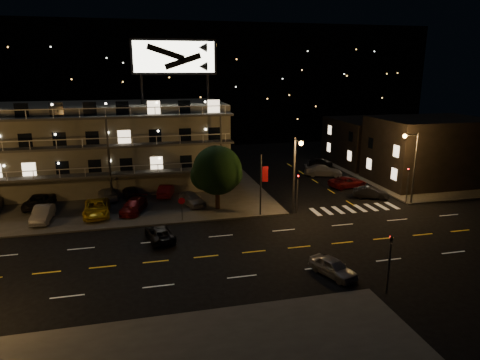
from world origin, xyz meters
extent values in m
plane|color=black|center=(0.00, 0.00, 0.00)|extent=(140.00, 140.00, 0.00)
cube|color=#3C3C3A|center=(-14.00, 20.00, 0.07)|extent=(44.00, 24.00, 0.15)
cube|color=#3C3C3A|center=(30.00, 20.00, 0.07)|extent=(16.00, 24.00, 0.15)
cube|color=gray|center=(-10.00, 24.00, 5.00)|extent=(28.00, 12.00, 10.00)
cube|color=gray|center=(-10.00, 24.00, 10.25)|extent=(28.00, 12.00, 0.50)
cube|color=#3C3C3A|center=(-10.00, 17.10, 3.15)|extent=(28.00, 1.80, 0.25)
cube|color=#3C3C3A|center=(-10.00, 17.10, 6.35)|extent=(28.00, 1.80, 0.25)
cube|color=#3C3C3A|center=(-10.00, 17.10, 9.55)|extent=(28.00, 1.80, 0.25)
cylinder|color=black|center=(-6.00, 22.00, 12.25)|extent=(0.36, 0.36, 3.50)
cylinder|color=black|center=(2.00, 22.00, 12.25)|extent=(0.36, 0.36, 3.50)
cube|color=black|center=(-2.00, 22.00, 16.00)|extent=(10.20, 0.50, 4.20)
cube|color=#EFEBCB|center=(-2.00, 21.70, 16.00)|extent=(9.60, 0.06, 3.60)
cube|color=black|center=(30.00, 16.00, 4.25)|extent=(14.00, 10.00, 8.50)
cube|color=black|center=(30.00, 28.00, 3.50)|extent=(14.00, 12.00, 7.00)
cube|color=black|center=(0.00, 70.00, 12.00)|extent=(120.00, 20.00, 24.00)
cylinder|color=#2D2D30|center=(8.50, 8.30, 4.00)|extent=(0.20, 0.20, 8.00)
cylinder|color=#2D2D30|center=(8.50, 7.50, 7.80)|extent=(0.12, 1.80, 0.12)
sphere|color=orange|center=(8.50, 6.70, 7.70)|extent=(0.44, 0.44, 0.44)
cylinder|color=#2D2D30|center=(22.50, 8.30, 4.00)|extent=(0.20, 0.20, 8.00)
cylinder|color=#2D2D30|center=(21.70, 8.30, 7.80)|extent=(1.80, 0.12, 0.12)
sphere|color=orange|center=(20.90, 8.30, 7.70)|extent=(0.44, 0.44, 0.44)
cylinder|color=#2D2D30|center=(9.00, 8.50, 1.80)|extent=(0.14, 0.14, 3.60)
imported|color=black|center=(9.00, 8.50, 4.10)|extent=(0.20, 0.16, 1.00)
sphere|color=#FF0C0C|center=(9.00, 8.38, 4.00)|extent=(0.14, 0.14, 0.14)
cylinder|color=#2D2D30|center=(9.00, -8.50, 1.80)|extent=(0.14, 0.14, 3.60)
imported|color=black|center=(9.00, -8.50, 4.10)|extent=(0.20, 0.16, 1.00)
sphere|color=#FF0C0C|center=(9.00, -8.38, 4.00)|extent=(0.14, 0.14, 0.14)
cylinder|color=#2D2D30|center=(22.00, 8.50, 1.80)|extent=(0.14, 0.14, 3.60)
imported|color=black|center=(22.00, 8.50, 4.10)|extent=(0.16, 0.20, 1.00)
sphere|color=#FF0C0C|center=(21.88, 8.50, 4.00)|extent=(0.14, 0.14, 0.14)
cylinder|color=#2D2D30|center=(5.00, 8.40, 3.20)|extent=(0.16, 0.16, 6.40)
cube|color=#A00B18|center=(5.45, 8.40, 4.40)|extent=(0.60, 0.04, 1.60)
cylinder|color=#2D2D30|center=(-3.00, 8.60, 1.10)|extent=(0.08, 0.08, 2.20)
cylinder|color=#A00B18|center=(-3.00, 8.55, 2.15)|extent=(0.91, 0.04, 0.91)
cylinder|color=black|center=(1.09, 11.35, 1.35)|extent=(0.50, 0.50, 2.40)
sphere|color=black|center=(1.09, 11.35, 4.36)|extent=(5.21, 5.21, 5.21)
sphere|color=black|center=(-0.12, 11.75, 3.76)|extent=(3.21, 3.21, 3.21)
sphere|color=black|center=(2.19, 10.94, 3.96)|extent=(3.00, 3.00, 3.00)
imported|color=#949398|center=(-16.34, 11.55, 0.89)|extent=(1.73, 4.54, 1.48)
imported|color=gold|center=(-11.31, 12.09, 0.90)|extent=(2.66, 5.46, 1.49)
imported|color=#600D0F|center=(-7.63, 12.27, 0.84)|extent=(3.32, 5.09, 1.37)
imported|color=#949398|center=(-1.43, 13.14, 0.86)|extent=(2.87, 4.49, 1.42)
imported|color=black|center=(-17.49, 16.34, 0.89)|extent=(2.91, 5.54, 1.49)
imported|color=#949398|center=(-10.64, 17.50, 0.81)|extent=(2.99, 4.85, 1.31)
imported|color=black|center=(-8.00, 17.44, 0.87)|extent=(2.69, 4.50, 1.43)
imported|color=#600D0F|center=(-3.90, 17.24, 0.86)|extent=(2.53, 4.53, 1.41)
imported|color=black|center=(19.18, 11.27, 0.66)|extent=(4.22, 2.96, 1.32)
imported|color=#600D0F|center=(18.85, 16.27, 0.68)|extent=(5.21, 2.99, 1.37)
imported|color=#949398|center=(18.26, 22.49, 0.76)|extent=(5.66, 3.66, 1.53)
imported|color=black|center=(20.51, 28.28, 0.63)|extent=(3.97, 2.69, 1.25)
imported|color=#949398|center=(6.53, -5.37, 0.66)|extent=(2.87, 4.19, 1.33)
imported|color=black|center=(-5.43, 4.33, 0.61)|extent=(2.76, 4.69, 1.22)
camera|label=1|loc=(-6.76, -31.54, 14.80)|focal=32.00mm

